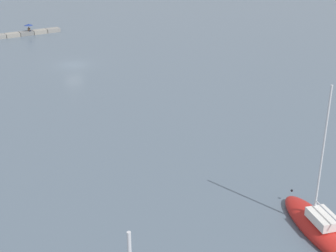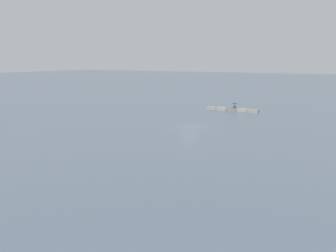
{
  "view_description": "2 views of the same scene",
  "coord_description": "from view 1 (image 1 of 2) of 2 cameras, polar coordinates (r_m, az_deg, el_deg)",
  "views": [
    {
      "loc": [
        24.4,
        64.69,
        20.03
      ],
      "look_at": [
        1.45,
        27.79,
        1.15
      ],
      "focal_mm": 52.93,
      "sensor_mm": 36.0,
      "label": 1
    },
    {
      "loc": [
        -26.17,
        54.32,
        11.52
      ],
      "look_at": [
        -2.98,
        13.16,
        2.56
      ],
      "focal_mm": 37.71,
      "sensor_mm": 36.0,
      "label": 2
    }
  ],
  "objects": [
    {
      "name": "umbrella_open_navy",
      "position": [
        91.86,
        -15.77,
        11.17
      ],
      "size": [
        1.47,
        1.47,
        1.31
      ],
      "color": "black",
      "rests_on": "seawall_pier"
    },
    {
      "name": "seawall_pier",
      "position": [
        92.03,
        -16.01,
        10.23
      ],
      "size": [
        12.02,
        1.58,
        0.66
      ],
      "color": "gray",
      "rests_on": "ground_plane"
    },
    {
      "name": "ground_plane",
      "position": [
        71.98,
        -10.85,
        6.9
      ],
      "size": [
        500.0,
        500.0,
        0.0
      ],
      "primitive_type": "plane",
      "color": "slate"
    },
    {
      "name": "sailboat_red_outer",
      "position": [
        35.7,
        16.92,
        -11.04
      ],
      "size": [
        4.53,
        8.53,
        10.71
      ],
      "rotation": [
        0.0,
        0.0,
        2.86
      ],
      "color": "red",
      "rests_on": "ground_plane"
    },
    {
      "name": "person_seated_brown_left",
      "position": [
        92.0,
        -15.69,
        10.63
      ],
      "size": [
        0.48,
        0.66,
        0.73
      ],
      "rotation": [
        0.0,
        0.0,
        0.19
      ],
      "color": "#1E2333",
      "rests_on": "seawall_pier"
    }
  ]
}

